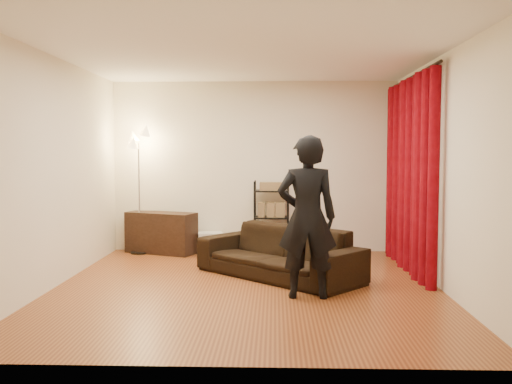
{
  "coord_description": "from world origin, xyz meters",
  "views": [
    {
      "loc": [
        0.33,
        -6.59,
        1.58
      ],
      "look_at": [
        0.1,
        0.3,
        1.1
      ],
      "focal_mm": 40.0,
      "sensor_mm": 36.0,
      "label": 1
    }
  ],
  "objects_px": {
    "person": "(307,217)",
    "floor_lamp": "(139,192)",
    "sofa": "(279,252)",
    "media_cabinet": "(161,233)",
    "wire_shelf": "(271,217)",
    "storage_boxes": "(210,242)"
  },
  "relations": [
    {
      "from": "storage_boxes",
      "to": "floor_lamp",
      "type": "distance_m",
      "value": 1.36
    },
    {
      "from": "floor_lamp",
      "to": "person",
      "type": "bearing_deg",
      "value": -46.95
    },
    {
      "from": "sofa",
      "to": "media_cabinet",
      "type": "height_order",
      "value": "media_cabinet"
    },
    {
      "from": "sofa",
      "to": "media_cabinet",
      "type": "xyz_separation_m",
      "value": [
        -1.83,
        1.68,
        0.0
      ]
    },
    {
      "from": "storage_boxes",
      "to": "person",
      "type": "bearing_deg",
      "value": -63.65
    },
    {
      "from": "person",
      "to": "storage_boxes",
      "type": "relative_size",
      "value": 4.53
    },
    {
      "from": "person",
      "to": "sofa",
      "type": "bearing_deg",
      "value": -74.35
    },
    {
      "from": "wire_shelf",
      "to": "floor_lamp",
      "type": "xyz_separation_m",
      "value": [
        -2.06,
        -0.06,
        0.39
      ]
    },
    {
      "from": "sofa",
      "to": "wire_shelf",
      "type": "distance_m",
      "value": 1.71
    },
    {
      "from": "person",
      "to": "floor_lamp",
      "type": "xyz_separation_m",
      "value": [
        -2.46,
        2.63,
        0.08
      ]
    },
    {
      "from": "sofa",
      "to": "media_cabinet",
      "type": "bearing_deg",
      "value": 179.69
    },
    {
      "from": "person",
      "to": "floor_lamp",
      "type": "distance_m",
      "value": 3.61
    },
    {
      "from": "floor_lamp",
      "to": "sofa",
      "type": "bearing_deg",
      "value": -37.14
    },
    {
      "from": "sofa",
      "to": "floor_lamp",
      "type": "xyz_separation_m",
      "value": [
        -2.16,
        1.64,
        0.64
      ]
    },
    {
      "from": "media_cabinet",
      "to": "floor_lamp",
      "type": "distance_m",
      "value": 0.72
    },
    {
      "from": "sofa",
      "to": "floor_lamp",
      "type": "height_order",
      "value": "floor_lamp"
    },
    {
      "from": "person",
      "to": "media_cabinet",
      "type": "height_order",
      "value": "person"
    },
    {
      "from": "sofa",
      "to": "person",
      "type": "bearing_deg",
      "value": -30.98
    },
    {
      "from": "person",
      "to": "storage_boxes",
      "type": "height_order",
      "value": "person"
    },
    {
      "from": "wire_shelf",
      "to": "floor_lamp",
      "type": "bearing_deg",
      "value": 177.96
    },
    {
      "from": "wire_shelf",
      "to": "sofa",
      "type": "bearing_deg",
      "value": -90.16
    },
    {
      "from": "sofa",
      "to": "floor_lamp",
      "type": "relative_size",
      "value": 1.14
    }
  ]
}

